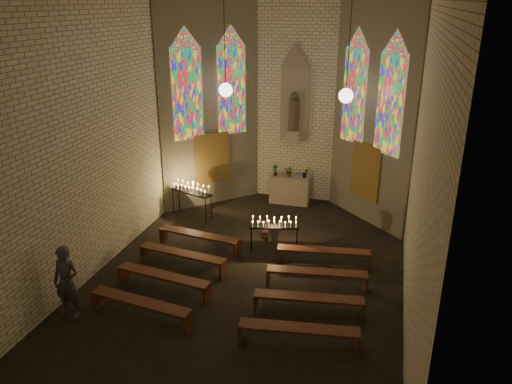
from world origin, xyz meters
TOP-DOWN VIEW (x-y plane):
  - floor at (0.00, 0.00)m, footprint 12.00×12.00m
  - room at (-0.00, 3.37)m, footprint 8.22×12.43m
  - altar at (0.00, 5.45)m, footprint 1.40×0.60m
  - flower_vase_left at (-0.53, 5.37)m, footprint 0.22×0.15m
  - flower_vase_center at (-0.04, 5.43)m, footprint 0.43×0.40m
  - flower_vase_right at (0.53, 5.45)m, footprint 0.24×0.22m
  - aisle_flower_pot at (-0.10, 2.30)m, footprint 0.27×0.27m
  - votive_stand_left at (-2.93, 3.33)m, footprint 1.58×0.86m
  - votive_stand_right at (0.34, 1.61)m, footprint 1.45×0.65m
  - pew_left_0 at (-1.84, 1.21)m, footprint 2.56×0.69m
  - pew_right_0 at (1.84, 1.21)m, footprint 2.56×0.69m
  - pew_left_1 at (-1.84, 0.01)m, footprint 2.56×0.69m
  - pew_right_1 at (1.84, 0.01)m, footprint 2.56×0.69m
  - pew_left_2 at (-1.84, -1.19)m, footprint 2.56×0.69m
  - pew_right_2 at (1.84, -1.19)m, footprint 2.56×0.69m
  - pew_left_3 at (-1.84, -2.39)m, footprint 2.56×0.69m
  - pew_right_3 at (1.84, -2.39)m, footprint 2.56×0.69m
  - visitor at (-3.50, -2.69)m, footprint 0.65×0.44m

SIDE VIEW (x-z plane):
  - floor at x=0.00m, z-range 0.00..0.00m
  - aisle_flower_pot at x=-0.10m, z-range 0.00..0.38m
  - pew_left_0 at x=-1.84m, z-range 0.15..0.64m
  - pew_right_0 at x=1.84m, z-range 0.15..0.64m
  - pew_left_1 at x=-1.84m, z-range 0.15..0.64m
  - pew_right_1 at x=1.84m, z-range 0.15..0.64m
  - pew_left_2 at x=-1.84m, z-range 0.15..0.64m
  - pew_right_2 at x=1.84m, z-range 0.15..0.64m
  - pew_left_3 at x=-1.84m, z-range 0.15..0.64m
  - pew_right_3 at x=1.84m, z-range 0.15..0.64m
  - altar at x=0.00m, z-range 0.00..1.00m
  - visitor at x=-3.50m, z-range 0.00..1.76m
  - votive_stand_right at x=0.34m, z-range 0.37..1.41m
  - votive_stand_left at x=-2.93m, z-range 0.41..1.54m
  - flower_vase_right at x=0.53m, z-range 1.00..1.36m
  - flower_vase_center at x=-0.04m, z-range 1.00..1.40m
  - flower_vase_left at x=-0.53m, z-range 1.00..1.41m
  - room at x=0.00m, z-range 0.21..7.22m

